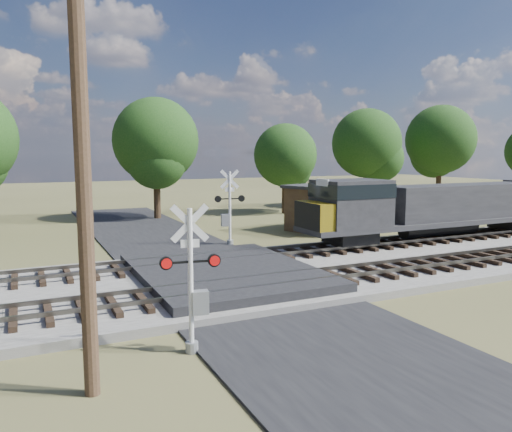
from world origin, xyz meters
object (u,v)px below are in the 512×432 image
utility_pole (82,149)px  crossing_signal_far (228,214)px  crossing_signal_near (194,292)px  equipment_shed (328,208)px

utility_pole → crossing_signal_far: bearing=59.7°
utility_pole → crossing_signal_near: bearing=26.1°
crossing_signal_far → equipment_shed: bearing=-156.5°
utility_pole → equipment_shed: (17.95, 17.72, -3.86)m
crossing_signal_far → crossing_signal_near: bearing=73.6°
crossing_signal_far → utility_pole: utility_pole is taller
crossing_signal_far → utility_pole: bearing=67.3°
crossing_signal_near → crossing_signal_far: 15.80m
equipment_shed → crossing_signal_near: bearing=-150.6°
crossing_signal_near → utility_pole: bearing=-146.2°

